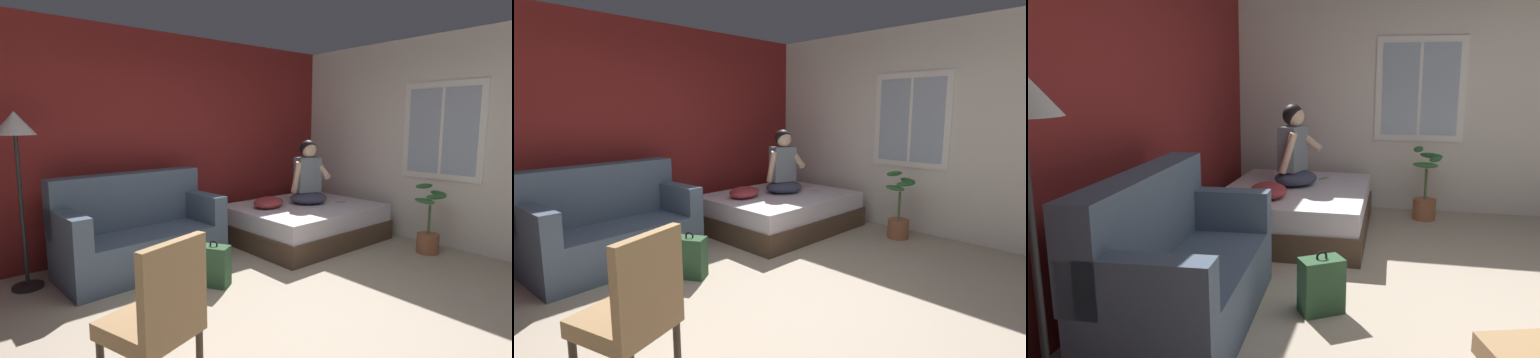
% 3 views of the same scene
% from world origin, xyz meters
% --- Properties ---
extents(ground_plane, '(40.00, 40.00, 0.00)m').
position_xyz_m(ground_plane, '(0.00, 0.00, 0.00)').
color(ground_plane, tan).
extents(wall_back_accent, '(10.88, 0.16, 2.70)m').
position_xyz_m(wall_back_accent, '(0.00, 2.73, 1.35)').
color(wall_back_accent, maroon).
rests_on(wall_back_accent, ground).
extents(wall_side_with_window, '(0.19, 6.70, 2.70)m').
position_xyz_m(wall_side_with_window, '(3.02, 0.01, 1.35)').
color(wall_side_with_window, silver).
rests_on(wall_side_with_window, ground).
extents(bed, '(1.93, 1.52, 0.48)m').
position_xyz_m(bed, '(1.78, 1.68, 0.24)').
color(bed, '#4C3828').
rests_on(bed, ground).
extents(couch, '(1.75, 0.93, 1.04)m').
position_xyz_m(couch, '(-0.42, 2.05, 0.39)').
color(couch, '#47566B').
rests_on(couch, ground).
extents(side_chair, '(0.58, 0.58, 0.98)m').
position_xyz_m(side_chair, '(-1.21, -0.06, 0.53)').
color(side_chair, '#382D23').
rests_on(side_chair, ground).
extents(person_seated, '(0.62, 0.57, 0.88)m').
position_xyz_m(person_seated, '(1.89, 1.72, 0.84)').
color(person_seated, '#383D51').
rests_on(person_seated, bed).
extents(backpack, '(0.34, 0.35, 0.46)m').
position_xyz_m(backpack, '(-0.05, 1.14, 0.19)').
color(backpack, '#2D5133').
rests_on(backpack, ground).
extents(throw_pillow, '(0.58, 0.51, 0.14)m').
position_xyz_m(throw_pillow, '(1.28, 1.86, 0.55)').
color(throw_pillow, '#993338').
rests_on(throw_pillow, bed).
extents(cell_phone, '(0.16, 0.13, 0.01)m').
position_xyz_m(cell_phone, '(2.26, 1.45, 0.48)').
color(cell_phone, '#B7B7BC').
rests_on(cell_phone, bed).
extents(potted_plant, '(0.39, 0.37, 0.85)m').
position_xyz_m(potted_plant, '(2.52, 0.30, 0.30)').
color(potted_plant, '#995B3D').
rests_on(potted_plant, ground).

